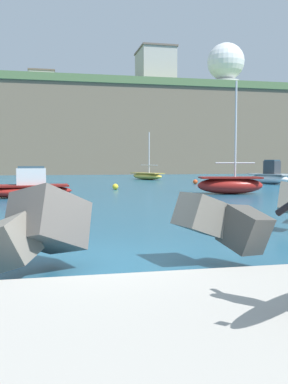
% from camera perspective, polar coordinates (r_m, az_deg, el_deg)
% --- Properties ---
extents(ground_plane, '(400.00, 400.00, 0.00)m').
position_cam_1_polar(ground_plane, '(8.90, -6.59, -9.36)').
color(ground_plane, '#235B7A').
extents(walkway_path, '(48.00, 4.40, 0.24)m').
position_cam_1_polar(walkway_path, '(5.07, -2.03, -18.42)').
color(walkway_path, '#B2ADA3').
rests_on(walkway_path, ground).
extents(breakwater_jetty, '(32.28, 6.72, 2.75)m').
position_cam_1_polar(breakwater_jetty, '(10.11, 3.34, -1.48)').
color(breakwater_jetty, gray).
rests_on(breakwater_jetty, ground).
extents(boat_near_left, '(5.50, 2.21, 1.81)m').
position_cam_1_polar(boat_near_left, '(25.61, -15.45, 0.54)').
color(boat_near_left, maroon).
rests_on(boat_near_left, ground).
extents(boat_near_centre, '(4.44, 2.48, 7.14)m').
position_cam_1_polar(boat_near_centre, '(27.94, 11.36, 1.00)').
color(boat_near_centre, maroon).
rests_on(boat_near_centre, ground).
extents(boat_near_right, '(3.54, 5.30, 5.43)m').
position_cam_1_polar(boat_near_right, '(49.56, 0.42, 2.18)').
color(boat_near_right, '#EAC64C').
rests_on(boat_near_right, ground).
extents(boat_mid_centre, '(3.18, 4.46, 2.24)m').
position_cam_1_polar(boat_mid_centre, '(41.50, 16.33, 2.00)').
color(boat_mid_centre, white).
rests_on(boat_mid_centre, ground).
extents(mooring_buoy_inner, '(0.44, 0.44, 0.44)m').
position_cam_1_polar(mooring_buoy_inner, '(39.71, 6.83, 1.36)').
color(mooring_buoy_inner, '#E54C1E').
rests_on(mooring_buoy_inner, ground).
extents(mooring_buoy_middle, '(0.44, 0.44, 0.44)m').
position_cam_1_polar(mooring_buoy_middle, '(31.75, -3.82, 0.71)').
color(mooring_buoy_middle, yellow).
rests_on(mooring_buoy_middle, ground).
extents(mooring_buoy_outer, '(0.44, 0.44, 0.44)m').
position_cam_1_polar(mooring_buoy_outer, '(22.73, 6.22, -0.62)').
color(mooring_buoy_outer, yellow).
rests_on(mooring_buoy_outer, ground).
extents(headland_bluff, '(94.37, 31.06, 15.63)m').
position_cam_1_polar(headland_bluff, '(85.19, -0.64, 7.93)').
color(headland_bluff, '#756651').
rests_on(headland_bluff, ground).
extents(radar_dome, '(7.16, 7.16, 9.28)m').
position_cam_1_polar(radar_dome, '(87.92, 10.80, 16.24)').
color(radar_dome, silver).
rests_on(radar_dome, headland_bluff).
extents(station_building_west, '(5.19, 4.48, 4.47)m').
position_cam_1_polar(station_building_west, '(90.49, -13.41, 14.00)').
color(station_building_west, '#B2ADA3').
rests_on(station_building_west, headland_bluff).
extents(station_building_central, '(6.16, 8.25, 6.40)m').
position_cam_1_polar(station_building_central, '(79.80, 1.50, 16.19)').
color(station_building_central, '#B2ADA3').
rests_on(station_building_central, headland_bluff).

